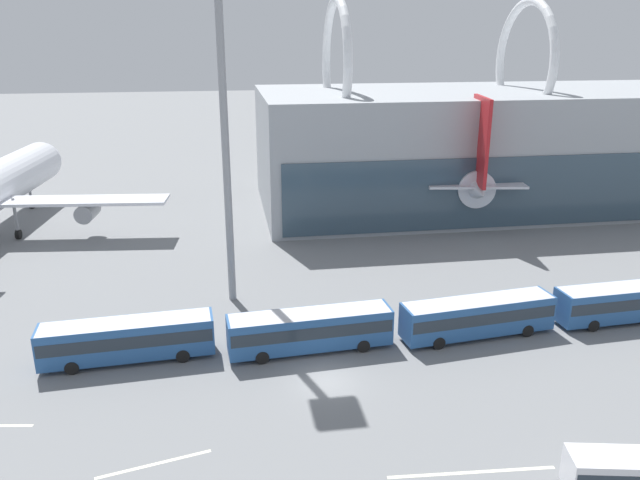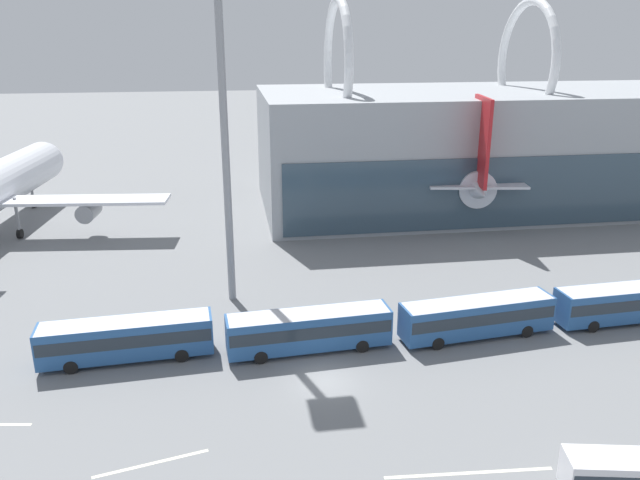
% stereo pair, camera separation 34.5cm
% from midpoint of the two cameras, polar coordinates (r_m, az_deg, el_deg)
% --- Properties ---
extents(ground_plane, '(440.00, 440.00, 0.00)m').
position_cam_midpoint_polar(ground_plane, '(44.29, 0.34, -12.77)').
color(ground_plane, slate).
extents(airliner_at_gate_far, '(32.82, 33.13, 15.99)m').
position_cam_midpoint_polar(airliner_at_gate_far, '(87.18, 12.01, 6.55)').
color(airliner_at_gate_far, silver).
rests_on(airliner_at_gate_far, ground_plane).
extents(shuttle_bus_0, '(12.52, 3.40, 3.10)m').
position_cam_midpoint_polar(shuttle_bus_0, '(48.06, -17.39, -8.52)').
color(shuttle_bus_0, '#285693').
rests_on(shuttle_bus_0, ground_plane).
extents(shuttle_bus_1, '(12.52, 3.44, 3.10)m').
position_cam_midpoint_polar(shuttle_bus_1, '(47.25, -1.11, -8.08)').
color(shuttle_bus_1, '#285693').
rests_on(shuttle_bus_1, ground_plane).
extents(shuttle_bus_2, '(12.58, 3.95, 3.10)m').
position_cam_midpoint_polar(shuttle_bus_2, '(50.85, 14.04, -6.66)').
color(shuttle_bus_2, '#285693').
rests_on(shuttle_bus_2, ground_plane).
extents(shuttle_bus_3, '(12.50, 3.27, 3.10)m').
position_cam_midpoint_polar(shuttle_bus_3, '(57.70, 26.16, -4.98)').
color(shuttle_bus_3, '#285693').
rests_on(shuttle_bus_3, ground_plane).
extents(service_van_foreground, '(6.15, 3.15, 2.44)m').
position_cam_midpoint_polar(service_van_foreground, '(37.68, 25.87, -18.60)').
color(service_van_foreground, silver).
rests_on(service_van_foreground, ground_plane).
extents(floodlight_mast, '(3.10, 3.10, 31.16)m').
position_cam_midpoint_polar(floodlight_mast, '(52.41, -9.22, 16.02)').
color(floodlight_mast, gray).
rests_on(floodlight_mast, ground_plane).
extents(lane_stripe_0, '(6.30, 1.69, 0.01)m').
position_cam_midpoint_polar(lane_stripe_0, '(38.31, -15.16, -19.17)').
color(lane_stripe_0, silver).
rests_on(lane_stripe_0, ground_plane).
extents(lane_stripe_1, '(9.44, 0.87, 0.01)m').
position_cam_midpoint_polar(lane_stripe_1, '(37.50, 13.44, -19.96)').
color(lane_stripe_1, silver).
rests_on(lane_stripe_1, ground_plane).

